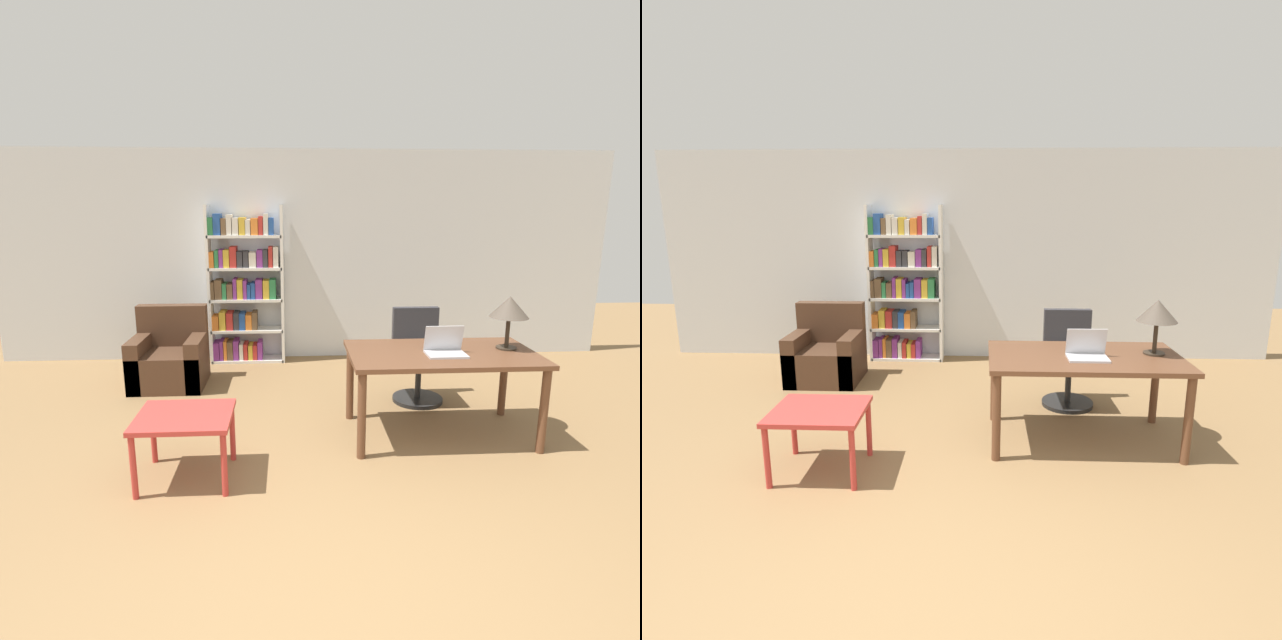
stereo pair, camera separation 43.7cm
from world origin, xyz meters
The scene contains 9 objects.
ground_plane centered at (0.00, 0.00, 0.00)m, with size 16.00×16.00×0.00m, color brown.
wall_back centered at (0.00, 4.53, 1.35)m, with size 8.00×0.06×2.70m.
desk centered at (1.08, 2.03, 0.67)m, with size 1.61×0.90×0.77m.
laptop centered at (1.08, 1.96, 0.82)m, with size 0.33×0.23×0.24m.
table_lamp centered at (1.68, 2.10, 1.13)m, with size 0.33×0.33×0.47m.
office_chair centered at (1.10, 2.89, 0.45)m, with size 0.52×0.52×0.96m.
side_table_blue centered at (-1.00, 1.42, 0.44)m, with size 0.69×0.59×0.51m.
armchair centered at (-1.59, 3.49, 0.29)m, with size 0.79×0.71×0.88m.
bookshelf centered at (-0.82, 4.34, 0.98)m, with size 0.96×0.28×2.01m.
Camera 1 is at (-0.22, -2.03, 1.98)m, focal length 28.00 mm.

